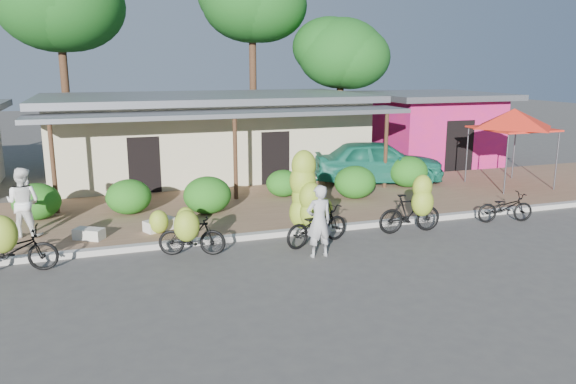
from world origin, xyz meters
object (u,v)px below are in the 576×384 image
object	(u,v)px
sack_near	(160,225)
tree_near_right	(336,51)
sack_far	(89,234)
bike_center	(310,207)
bystander	(23,202)
vendor	(319,221)
bike_right	(413,209)
bike_far_left	(10,248)
bike_far_right	(505,207)
teal_van	(378,162)
bike_left	(191,234)
red_canopy	(514,119)

from	to	relation	value
sack_near	tree_near_right	bearing A→B (deg)	48.31
sack_far	bike_center	bearing A→B (deg)	-17.50
bystander	vendor	bearing A→B (deg)	175.29
bike_right	vendor	world-z (taller)	vendor
vendor	bike_far_left	bearing A→B (deg)	-11.52
bike_far_right	teal_van	size ratio (longest dim) A/B	0.36
bike_left	bystander	world-z (taller)	bystander
red_canopy	bike_center	world-z (taller)	red_canopy
bike_far_right	tree_near_right	bearing A→B (deg)	9.37
teal_van	bike_far_left	bearing A→B (deg)	130.25
tree_near_right	red_canopy	world-z (taller)	tree_near_right
bike_far_left	sack_near	bearing A→B (deg)	-55.28
red_canopy	bike_center	xyz separation A→B (m)	(-9.32, -3.62, -1.67)
sack_near	teal_van	world-z (taller)	teal_van
bike_center	bystander	bearing A→B (deg)	51.54
red_canopy	bike_far_right	distance (m)	5.36
bike_center	vendor	world-z (taller)	bike_center
bike_center	teal_van	world-z (taller)	bike_center
bike_left	bike_right	bearing A→B (deg)	-72.39
bike_center	bystander	size ratio (longest dim) A/B	1.31
bike_left	bystander	bearing A→B (deg)	73.26
bike_center	vendor	distance (m)	1.15
vendor	teal_van	bearing A→B (deg)	-129.70
sack_near	bike_center	bearing A→B (deg)	-28.26
tree_near_right	bike_far_right	distance (m)	14.24
tree_near_right	bike_left	bearing A→B (deg)	-125.46
tree_near_right	bike_left	world-z (taller)	tree_near_right
red_canopy	sack_near	distance (m)	13.28
bike_center	teal_van	bearing A→B (deg)	-59.80
bike_far_left	bike_right	size ratio (longest dim) A/B	1.08
tree_near_right	bystander	distance (m)	17.82
bike_far_right	bike_right	bearing A→B (deg)	104.37
sack_near	teal_van	size ratio (longest dim) A/B	0.18
bike_left	sack_far	size ratio (longest dim) A/B	2.26
bystander	teal_van	bearing A→B (deg)	-142.09
bike_left	sack_far	xyz separation A→B (m)	(-2.34, 1.92, -0.33)
bike_far_right	bystander	bearing A→B (deg)	89.77
bike_center	red_canopy	bearing A→B (deg)	-87.37
red_canopy	bike_far_left	size ratio (longest dim) A/B	1.74
bystander	teal_van	xyz separation A→B (m)	(11.95, 3.05, -0.09)
bike_center	bystander	xyz separation A→B (m)	(-7.04, 2.55, 0.09)
red_canopy	teal_van	distance (m)	5.12
tree_near_right	bike_left	xyz separation A→B (m)	(-9.65, -13.54, -4.58)
bystander	teal_van	size ratio (longest dim) A/B	0.38
teal_van	sack_near	bearing A→B (deg)	128.19
tree_near_right	sack_far	world-z (taller)	tree_near_right
bike_center	bike_far_right	bearing A→B (deg)	-109.31
bike_right	bike_far_left	bearing A→B (deg)	91.88
bike_center	sack_near	distance (m)	4.19
tree_near_right	bike_left	distance (m)	17.25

